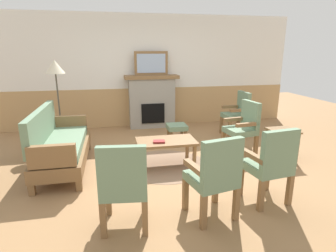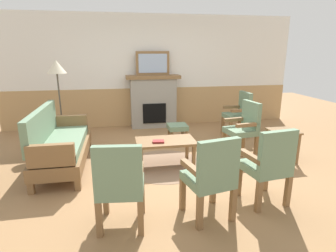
# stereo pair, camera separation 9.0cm
# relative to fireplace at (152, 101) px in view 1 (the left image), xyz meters

# --- Properties ---
(ground_plane) EXTENTS (14.00, 14.00, 0.00)m
(ground_plane) POSITION_rel_fireplace_xyz_m (0.00, -2.35, -0.65)
(ground_plane) COLOR #997047
(wall_back) EXTENTS (7.20, 0.14, 2.70)m
(wall_back) POSITION_rel_fireplace_xyz_m (0.00, 0.25, 0.66)
(wall_back) COLOR white
(wall_back) RESTS_ON ground_plane
(fireplace) EXTENTS (1.30, 0.44, 1.28)m
(fireplace) POSITION_rel_fireplace_xyz_m (0.00, 0.00, 0.00)
(fireplace) COLOR gray
(fireplace) RESTS_ON ground_plane
(framed_picture) EXTENTS (0.80, 0.04, 0.56)m
(framed_picture) POSITION_rel_fireplace_xyz_m (0.00, 0.00, 0.91)
(framed_picture) COLOR brown
(framed_picture) RESTS_ON fireplace
(couch) EXTENTS (0.70, 1.80, 0.98)m
(couch) POSITION_rel_fireplace_xyz_m (-1.81, -2.23, -0.26)
(couch) COLOR brown
(couch) RESTS_ON ground_plane
(coffee_table) EXTENTS (0.96, 0.56, 0.44)m
(coffee_table) POSITION_rel_fireplace_xyz_m (-0.13, -2.45, -0.27)
(coffee_table) COLOR brown
(coffee_table) RESTS_ON ground_plane
(round_rug) EXTENTS (1.41, 1.41, 0.01)m
(round_rug) POSITION_rel_fireplace_xyz_m (-0.13, -2.45, -0.65)
(round_rug) COLOR #896B51
(round_rug) RESTS_ON ground_plane
(book_on_table) EXTENTS (0.20, 0.15, 0.03)m
(book_on_table) POSITION_rel_fireplace_xyz_m (-0.26, -2.55, -0.20)
(book_on_table) COLOR maroon
(book_on_table) RESTS_ON coffee_table
(footstool) EXTENTS (0.40, 0.40, 0.36)m
(footstool) POSITION_rel_fireplace_xyz_m (0.34, -1.24, -0.37)
(footstool) COLOR brown
(footstool) RESTS_ON ground_plane
(armchair_near_fireplace) EXTENTS (0.54, 0.54, 0.98)m
(armchair_near_fireplace) POSITION_rel_fireplace_xyz_m (1.35, -2.21, -0.11)
(armchair_near_fireplace) COLOR brown
(armchair_near_fireplace) RESTS_ON ground_plane
(armchair_by_window_left) EXTENTS (0.49, 0.49, 0.98)m
(armchair_by_window_left) POSITION_rel_fireplace_xyz_m (1.77, -1.10, -0.11)
(armchair_by_window_left) COLOR brown
(armchair_by_window_left) RESTS_ON ground_plane
(armchair_front_left) EXTENTS (0.57, 0.57, 0.98)m
(armchair_front_left) POSITION_rel_fireplace_xyz_m (0.11, -4.03, -0.11)
(armchair_front_left) COLOR brown
(armchair_front_left) RESTS_ON ground_plane
(armchair_front_center) EXTENTS (0.53, 0.53, 0.98)m
(armchair_front_center) POSITION_rel_fireplace_xyz_m (-0.88, -4.03, -0.11)
(armchair_front_center) COLOR brown
(armchair_front_center) RESTS_ON ground_plane
(armchair_corner_left) EXTENTS (0.54, 0.54, 0.98)m
(armchair_corner_left) POSITION_rel_fireplace_xyz_m (0.89, -3.85, -0.11)
(armchair_corner_left) COLOR brown
(armchair_corner_left) RESTS_ON ground_plane
(side_table) EXTENTS (0.44, 0.44, 0.55)m
(side_table) POSITION_rel_fireplace_xyz_m (1.88, -2.62, -0.22)
(side_table) COLOR brown
(side_table) RESTS_ON ground_plane
(floor_lamp_by_couch) EXTENTS (0.36, 0.36, 1.68)m
(floor_lamp_by_couch) POSITION_rel_fireplace_xyz_m (-1.98, -1.00, 0.80)
(floor_lamp_by_couch) COLOR #332D28
(floor_lamp_by_couch) RESTS_ON ground_plane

